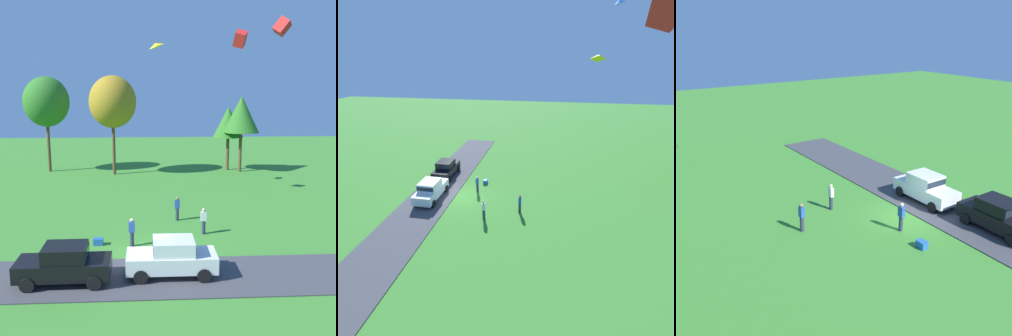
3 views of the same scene
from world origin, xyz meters
TOP-DOWN VIEW (x-y plane):
  - ground_plane at (0.00, 0.00)m, footprint 120.00×120.00m
  - pavement_strip at (0.00, -2.81)m, footprint 36.00×4.40m
  - car_sedan_mid_row at (-4.03, -3.16)m, footprint 4.42×1.99m
  - car_sedan_far_end at (1.08, -2.67)m, footprint 4.41×1.96m
  - person_on_lawn at (3.48, 3.11)m, footprint 0.36×0.24m
  - person_beside_suv at (2.01, 5.95)m, footprint 0.36×0.24m
  - person_watching_sky at (-1.03, 1.30)m, footprint 0.36×0.24m
  - tree_center_back at (-11.27, 24.59)m, footprint 5.09×5.09m
  - tree_right_of_center at (-3.71, 22.48)m, footprint 5.11×5.11m
  - tree_far_left at (9.39, 24.41)m, footprint 3.50×3.50m
  - tree_lone_near at (10.62, 23.31)m, footprint 4.07×4.07m
  - cooler_box at (-3.04, 1.62)m, footprint 0.56×0.40m
  - kite_box_high_left at (8.07, 14.26)m, footprint 1.28×1.70m
  - kite_diamond_low_drifter at (0.67, 11.10)m, footprint 0.97×0.85m
  - kite_box_mid_center at (10.83, 11.68)m, footprint 1.68×1.29m

SIDE VIEW (x-z plane):
  - ground_plane at x=0.00m, z-range 0.00..0.00m
  - pavement_strip at x=0.00m, z-range 0.00..0.06m
  - cooler_box at x=-3.04m, z-range 0.00..0.40m
  - person_on_lawn at x=3.48m, z-range 0.02..1.73m
  - person_beside_suv at x=2.01m, z-range 0.02..1.73m
  - person_watching_sky at x=-1.03m, z-range 0.02..1.73m
  - car_sedan_mid_row at x=-4.03m, z-range 0.12..1.96m
  - car_sedan_far_end at x=1.08m, z-range 0.12..1.96m
  - tree_far_left at x=9.39m, z-range 1.90..9.29m
  - tree_lone_near at x=10.62m, z-range 2.23..10.82m
  - tree_center_back at x=-11.27m, z-range 2.55..13.30m
  - tree_right_of_center at x=-3.71m, z-range 2.56..13.34m
  - kite_diamond_low_drifter at x=0.67m, z-range 12.27..12.87m
  - kite_box_high_left at x=8.07m, z-range 12.63..14.38m
  - kite_box_mid_center at x=10.83m, z-range 13.32..14.97m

